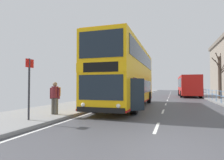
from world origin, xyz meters
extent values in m
cube|color=#45454A|center=(0.00, 0.00, -0.03)|extent=(8.40, 140.00, 0.06)
cube|color=silver|center=(0.00, 2.60, 0.00)|extent=(0.12, 2.00, 0.00)
cube|color=silver|center=(0.00, 7.40, 0.00)|extent=(0.12, 2.00, 0.00)
cube|color=silver|center=(0.00, 12.20, 0.00)|extent=(0.12, 2.00, 0.00)
cube|color=silver|center=(0.00, 17.00, 0.00)|extent=(0.12, 2.00, 0.00)
cube|color=silver|center=(0.00, 21.80, 0.00)|extent=(0.12, 2.00, 0.00)
cube|color=silver|center=(0.00, 26.60, 0.00)|extent=(0.12, 2.00, 0.00)
cube|color=silver|center=(0.00, 31.40, 0.00)|extent=(0.12, 2.00, 0.00)
cube|color=silver|center=(0.00, 36.20, 0.00)|extent=(0.12, 2.00, 0.00)
cube|color=silver|center=(0.00, 41.00, 0.00)|extent=(0.12, 2.00, 0.00)
cube|color=silver|center=(0.00, 45.80, 0.00)|extent=(0.12, 2.00, 0.00)
cube|color=silver|center=(0.00, 50.60, 0.00)|extent=(0.12, 2.00, 0.00)
cube|color=silver|center=(-3.95, 0.00, 0.00)|extent=(0.12, 133.00, 0.00)
cube|color=gray|center=(-4.30, 0.00, 0.07)|extent=(0.20, 140.00, 0.14)
cube|color=#F4B20F|center=(-2.69, 9.23, 1.28)|extent=(2.62, 11.45, 1.86)
cube|color=#F4B20F|center=(-2.69, 9.23, 2.45)|extent=(2.64, 11.51, 0.49)
cube|color=#F4B20F|center=(-2.69, 9.23, 3.54)|extent=(2.62, 11.45, 1.70)
cube|color=#D0970D|center=(-2.69, 9.23, 4.43)|extent=(2.54, 11.11, 0.08)
cube|color=#19232D|center=(-2.63, 3.50, 1.50)|extent=(2.20, 0.05, 1.19)
cube|color=black|center=(-2.63, 3.50, 2.45)|extent=(1.75, 0.05, 0.47)
cube|color=#19232D|center=(-2.63, 3.50, 3.54)|extent=(2.20, 0.05, 1.29)
cube|color=black|center=(-2.63, 3.50, 0.45)|extent=(2.38, 0.10, 0.24)
cube|color=#B2140F|center=(-2.69, 9.23, 0.41)|extent=(2.65, 11.51, 0.10)
cube|color=#19232D|center=(-1.43, 9.53, 1.54)|extent=(0.11, 8.91, 0.97)
cube|color=#19232D|center=(-1.43, 9.25, 3.63)|extent=(0.13, 10.28, 1.02)
cube|color=#19232D|center=(-3.96, 9.50, 1.54)|extent=(0.11, 8.91, 0.97)
cube|color=#19232D|center=(-3.95, 9.22, 3.63)|extent=(0.13, 10.28, 1.02)
sphere|color=white|center=(-1.75, 3.50, 0.67)|extent=(0.20, 0.20, 0.20)
sphere|color=white|center=(-3.51, 3.48, 0.67)|extent=(0.20, 0.20, 0.20)
cube|color=#19232D|center=(-1.11, 4.59, 1.15)|extent=(0.67, 0.50, 1.60)
cube|color=black|center=(-1.45, 4.88, 1.15)|extent=(0.11, 0.90, 1.60)
cylinder|color=black|center=(-1.45, 5.73, 0.52)|extent=(0.31, 1.04, 1.04)
cylinder|color=black|center=(-3.85, 5.71, 0.52)|extent=(0.31, 1.04, 1.04)
cylinder|color=black|center=(-1.53, 13.06, 0.52)|extent=(0.31, 1.04, 1.04)
cylinder|color=black|center=(-3.93, 13.03, 0.52)|extent=(0.31, 1.04, 1.04)
cube|color=red|center=(2.80, 25.52, 1.67)|extent=(2.73, 9.33, 2.70)
cube|color=#19232D|center=(1.53, 25.49, 2.05)|extent=(0.20, 7.88, 1.30)
cube|color=#19232D|center=(4.08, 25.55, 2.05)|extent=(0.20, 7.88, 1.30)
cube|color=#19232D|center=(2.70, 30.18, 1.94)|extent=(2.17, 0.08, 1.62)
cylinder|color=black|center=(1.53, 28.13, 0.48)|extent=(0.30, 0.97, 0.96)
cylinder|color=black|center=(3.96, 28.19, 0.48)|extent=(0.30, 0.97, 0.96)
cylinder|color=black|center=(1.65, 22.66, 0.48)|extent=(0.30, 0.97, 0.96)
cylinder|color=black|center=(4.08, 22.71, 0.48)|extent=(0.30, 0.97, 0.96)
cylinder|color=#598CC6|center=(4.45, 13.30, 0.66)|extent=(0.05, 0.05, 1.05)
cylinder|color=#598CC6|center=(4.45, 15.21, 0.66)|extent=(0.05, 0.05, 1.05)
cylinder|color=#598CC6|center=(4.45, 17.12, 0.66)|extent=(0.05, 0.05, 1.05)
cylinder|color=#598CC6|center=(4.45, 19.03, 0.66)|extent=(0.05, 0.05, 1.05)
cylinder|color=#598CC6|center=(4.45, 20.94, 0.66)|extent=(0.05, 0.05, 1.05)
cylinder|color=#598CC6|center=(4.45, 22.86, 0.66)|extent=(0.05, 0.05, 1.05)
cylinder|color=#598CC6|center=(4.45, 24.77, 0.66)|extent=(0.05, 0.05, 1.05)
cylinder|color=#598CC6|center=(4.45, 26.68, 0.66)|extent=(0.05, 0.05, 1.05)
cylinder|color=#598CC6|center=(4.45, 28.59, 0.66)|extent=(0.05, 0.05, 1.05)
cylinder|color=#598CC6|center=(4.45, 30.50, 0.66)|extent=(0.05, 0.05, 1.05)
cylinder|color=#598CC6|center=(4.45, 32.41, 0.66)|extent=(0.05, 0.05, 1.05)
cylinder|color=#598CC6|center=(4.45, 34.33, 0.66)|extent=(0.05, 0.05, 1.05)
cylinder|color=#598CC6|center=(4.45, 36.24, 0.66)|extent=(0.05, 0.05, 1.05)
cylinder|color=#598CC6|center=(4.45, 19.03, 1.13)|extent=(0.04, 34.41, 0.04)
cylinder|color=#598CC6|center=(4.45, 19.03, 0.71)|extent=(0.04, 34.41, 0.04)
cylinder|color=#4C473D|center=(-5.00, 3.51, 0.57)|extent=(0.18, 0.18, 0.86)
cylinder|color=#4C473D|center=(-5.18, 3.48, 0.57)|extent=(0.18, 0.18, 0.86)
cylinder|color=maroon|center=(-5.09, 3.49, 1.26)|extent=(0.38, 0.38, 0.59)
cylinder|color=maroon|center=(-4.87, 3.52, 1.20)|extent=(0.11, 0.11, 0.56)
cylinder|color=maroon|center=(-5.31, 3.47, 1.20)|extent=(0.11, 0.11, 0.56)
sphere|color=#84664C|center=(-5.09, 3.49, 1.66)|extent=(0.25, 0.25, 0.22)
cube|color=olive|center=(-5.12, 3.75, 1.28)|extent=(0.30, 0.21, 0.44)
cylinder|color=#2D2D33|center=(-5.20, 1.81, 1.44)|extent=(0.08, 0.08, 2.59)
cube|color=red|center=(-5.20, 1.83, 2.53)|extent=(0.04, 0.44, 0.36)
cylinder|color=#423328|center=(5.71, 19.65, 2.55)|extent=(0.36, 0.36, 4.82)
cylinder|color=#423328|center=(5.27, 19.41, 4.36)|extent=(0.98, 0.59, 0.95)
cylinder|color=#423328|center=(5.91, 19.35, 3.58)|extent=(0.49, 0.68, 1.01)
cylinder|color=#423328|center=(5.49, 19.47, 4.84)|extent=(0.60, 0.51, 1.11)
cylinder|color=#423328|center=(5.39, 19.08, 3.94)|extent=(0.72, 1.21, 1.00)
cylinder|color=#423328|center=(5.66, 19.12, 4.34)|extent=(0.18, 1.12, 1.71)
camera|label=1|loc=(0.60, -4.72, 1.56)|focal=30.35mm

